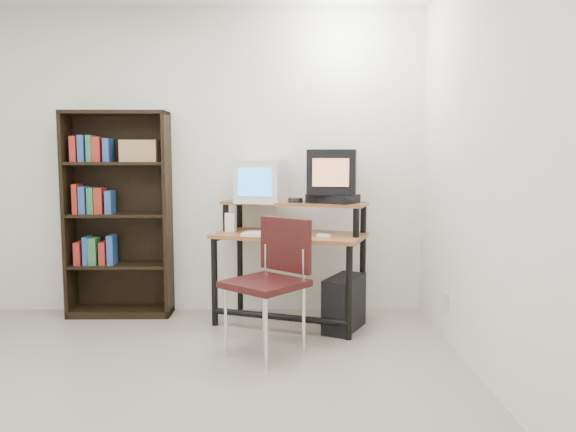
{
  "coord_description": "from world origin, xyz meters",
  "views": [
    {
      "loc": [
        0.82,
        -2.86,
        1.34
      ],
      "look_at": [
        0.83,
        1.1,
        0.93
      ],
      "focal_mm": 35.0,
      "sensor_mm": 36.0,
      "label": 1
    }
  ],
  "objects_px": {
    "computer_desk": "(290,239)",
    "crt_tv": "(332,172)",
    "school_chair": "(273,271)",
    "bookshelf": "(119,212)",
    "crt_monitor": "(261,181)",
    "pc_tower": "(344,303)"
  },
  "relations": [
    {
      "from": "computer_desk",
      "to": "crt_tv",
      "type": "xyz_separation_m",
      "value": [
        0.34,
        0.02,
        0.54
      ]
    },
    {
      "from": "school_chair",
      "to": "computer_desk",
      "type": "bearing_deg",
      "value": 121.31
    },
    {
      "from": "school_chair",
      "to": "bookshelf",
      "type": "height_order",
      "value": "bookshelf"
    },
    {
      "from": "crt_monitor",
      "to": "bookshelf",
      "type": "distance_m",
      "value": 1.24
    },
    {
      "from": "school_chair",
      "to": "crt_tv",
      "type": "bearing_deg",
      "value": 99.03
    },
    {
      "from": "crt_tv",
      "to": "school_chair",
      "type": "relative_size",
      "value": 0.46
    },
    {
      "from": "computer_desk",
      "to": "crt_tv",
      "type": "relative_size",
      "value": 3.05
    },
    {
      "from": "computer_desk",
      "to": "pc_tower",
      "type": "xyz_separation_m",
      "value": [
        0.42,
        -0.19,
        -0.48
      ]
    },
    {
      "from": "crt_monitor",
      "to": "crt_tv",
      "type": "xyz_separation_m",
      "value": [
        0.58,
        -0.15,
        0.08
      ]
    },
    {
      "from": "computer_desk",
      "to": "pc_tower",
      "type": "height_order",
      "value": "computer_desk"
    },
    {
      "from": "crt_monitor",
      "to": "pc_tower",
      "type": "distance_m",
      "value": 1.2
    },
    {
      "from": "crt_tv",
      "to": "pc_tower",
      "type": "xyz_separation_m",
      "value": [
        0.08,
        -0.22,
        -1.02
      ]
    },
    {
      "from": "crt_tv",
      "to": "school_chair",
      "type": "height_order",
      "value": "crt_tv"
    },
    {
      "from": "pc_tower",
      "to": "bookshelf",
      "type": "distance_m",
      "value": 2.04
    },
    {
      "from": "crt_tv",
      "to": "bookshelf",
      "type": "distance_m",
      "value": 1.83
    },
    {
      "from": "crt_monitor",
      "to": "crt_tv",
      "type": "relative_size",
      "value": 1.05
    },
    {
      "from": "crt_monitor",
      "to": "school_chair",
      "type": "xyz_separation_m",
      "value": [
        0.11,
        -0.88,
        -0.57
      ]
    },
    {
      "from": "crt_tv",
      "to": "bookshelf",
      "type": "height_order",
      "value": "bookshelf"
    },
    {
      "from": "computer_desk",
      "to": "school_chair",
      "type": "distance_m",
      "value": 0.72
    },
    {
      "from": "crt_monitor",
      "to": "school_chair",
      "type": "distance_m",
      "value": 1.06
    },
    {
      "from": "crt_monitor",
      "to": "pc_tower",
      "type": "relative_size",
      "value": 0.99
    },
    {
      "from": "computer_desk",
      "to": "bookshelf",
      "type": "xyz_separation_m",
      "value": [
        -1.45,
        0.25,
        0.2
      ]
    }
  ]
}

